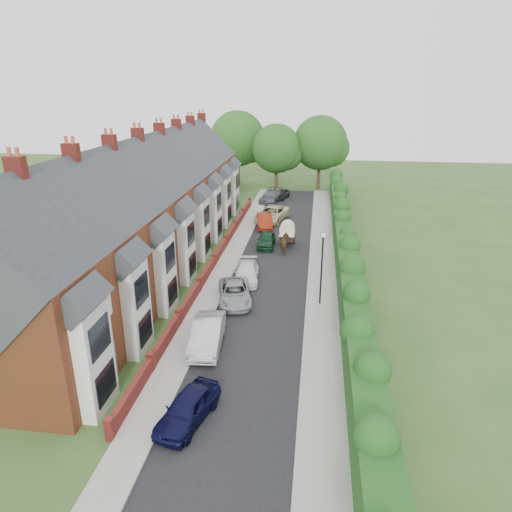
{
  "coord_description": "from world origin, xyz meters",
  "views": [
    {
      "loc": [
        2.84,
        -24.46,
        14.14
      ],
      "look_at": [
        -1.43,
        7.09,
        2.2
      ],
      "focal_mm": 32.0,
      "sensor_mm": 36.0,
      "label": 1
    }
  ],
  "objects": [
    {
      "name": "tree_far_left",
      "position": [
        -2.65,
        40.08,
        5.71
      ],
      "size": [
        7.14,
        6.8,
        9.29
      ],
      "color": "#332316",
      "rests_on": "ground"
    },
    {
      "name": "car_white",
      "position": [
        -2.22,
        7.5,
        0.64
      ],
      "size": [
        2.26,
        4.58,
        1.28
      ],
      "primitive_type": "imported",
      "rotation": [
        0.0,
        0.0,
        0.11
      ],
      "color": "white",
      "rests_on": "ground"
    },
    {
      "name": "car_navy",
      "position": [
        -2.4,
        -8.42,
        0.69
      ],
      "size": [
        2.59,
        4.3,
        1.37
      ],
      "primitive_type": "imported",
      "rotation": [
        0.0,
        0.0,
        -0.26
      ],
      "color": "black",
      "rests_on": "ground"
    },
    {
      "name": "car_grey",
      "position": [
        -3.0,
        33.0,
        0.74
      ],
      "size": [
        3.05,
        5.42,
        1.48
      ],
      "primitive_type": "imported",
      "rotation": [
        0.0,
        0.0,
        -0.2
      ],
      "color": "#525459",
      "rests_on": "ground"
    },
    {
      "name": "car_black",
      "position": [
        -1.81,
        35.0,
        0.64
      ],
      "size": [
        2.38,
        4.0,
        1.27
      ],
      "primitive_type": "imported",
      "rotation": [
        0.0,
        0.0,
        -0.25
      ],
      "color": "black",
      "rests_on": "ground"
    },
    {
      "name": "car_beige",
      "position": [
        -1.97,
        24.26,
        0.79
      ],
      "size": [
        3.96,
        6.19,
        1.59
      ],
      "primitive_type": "imported",
      "rotation": [
        0.0,
        0.0,
        -0.25
      ],
      "color": "beige",
      "rests_on": "ground"
    },
    {
      "name": "car_silver_a",
      "position": [
        -3.0,
        -2.16,
        0.78
      ],
      "size": [
        2.05,
        4.85,
        1.56
      ],
      "primitive_type": "imported",
      "rotation": [
        0.0,
        0.0,
        0.09
      ],
      "color": "#B5B5BA",
      "rests_on": "ground"
    },
    {
      "name": "horse_cart",
      "position": [
        0.28,
        16.26,
        1.33
      ],
      "size": [
        1.46,
        3.22,
        2.32
      ],
      "color": "black",
      "rests_on": "ground"
    },
    {
      "name": "tree_far_back",
      "position": [
        -8.59,
        43.08,
        6.62
      ],
      "size": [
        8.4,
        8.0,
        10.82
      ],
      "color": "#332316",
      "rests_on": "ground"
    },
    {
      "name": "road",
      "position": [
        -0.5,
        11.0,
        0.01
      ],
      "size": [
        6.0,
        58.0,
        0.02
      ],
      "primitive_type": "cube",
      "color": "black",
      "rests_on": "ground"
    },
    {
      "name": "garden_wall_row",
      "position": [
        -5.35,
        10.0,
        0.46
      ],
      "size": [
        0.35,
        40.35,
        1.1
      ],
      "color": "maroon",
      "rests_on": "ground"
    },
    {
      "name": "kerb_house_side",
      "position": [
        -3.55,
        11.0,
        0.07
      ],
      "size": [
        0.18,
        58.0,
        0.13
      ],
      "primitive_type": "cube",
      "color": "#989892",
      "rests_on": "ground"
    },
    {
      "name": "horse",
      "position": [
        0.28,
        14.13,
        0.83
      ],
      "size": [
        1.27,
        2.11,
        1.66
      ],
      "primitive_type": "imported",
      "rotation": [
        0.0,
        0.0,
        3.34
      ],
      "color": "#50391D",
      "rests_on": "ground"
    },
    {
      "name": "lamppost",
      "position": [
        3.4,
        4.0,
        3.3
      ],
      "size": [
        0.32,
        0.32,
        5.16
      ],
      "color": "black",
      "rests_on": "ground"
    },
    {
      "name": "pavement_house_side",
      "position": [
        -4.35,
        11.0,
        0.06
      ],
      "size": [
        1.7,
        58.0,
        0.12
      ],
      "primitive_type": "cube",
      "color": "gray",
      "rests_on": "ground"
    },
    {
      "name": "ground",
      "position": [
        0.0,
        0.0,
        0.0
      ],
      "size": [
        140.0,
        140.0,
        0.0
      ],
      "primitive_type": "plane",
      "color": "#2D4C1E",
      "rests_on": "ground"
    },
    {
      "name": "car_green",
      "position": [
        -1.6,
        15.59,
        0.65
      ],
      "size": [
        1.6,
        3.86,
        1.31
      ],
      "primitive_type": "imported",
      "rotation": [
        0.0,
        0.0,
        0.01
      ],
      "color": "#0E311B",
      "rests_on": "ground"
    },
    {
      "name": "tree_far_right",
      "position": [
        3.39,
        42.08,
        6.31
      ],
      "size": [
        7.98,
        7.6,
        10.31
      ],
      "color": "#332316",
      "rests_on": "ground"
    },
    {
      "name": "car_red",
      "position": [
        -2.49,
        21.66,
        0.72
      ],
      "size": [
        2.27,
        4.57,
        1.44
      ],
      "primitive_type": "imported",
      "rotation": [
        0.0,
        0.0,
        0.18
      ],
      "color": "maroon",
      "rests_on": "ground"
    },
    {
      "name": "pavement_hedge_side",
      "position": [
        3.6,
        11.0,
        0.06
      ],
      "size": [
        2.2,
        58.0,
        0.12
      ],
      "primitive_type": "cube",
      "color": "gray",
      "rests_on": "ground"
    },
    {
      "name": "hedge",
      "position": [
        5.4,
        11.0,
        1.6
      ],
      "size": [
        2.1,
        58.0,
        2.85
      ],
      "color": "#1A3C13",
      "rests_on": "ground"
    },
    {
      "name": "car_silver_b",
      "position": [
        -2.47,
        3.75,
        0.66
      ],
      "size": [
        3.18,
        5.09,
        1.31
      ],
      "primitive_type": "imported",
      "rotation": [
        0.0,
        0.0,
        0.23
      ],
      "color": "#94969A",
      "rests_on": "ground"
    },
    {
      "name": "terrace_row",
      "position": [
        -10.87,
        9.98,
        4.47
      ],
      "size": [
        9.05,
        40.5,
        11.5
      ],
      "color": "brown",
      "rests_on": "ground"
    },
    {
      "name": "kerb_hedge_side",
      "position": [
        2.55,
        11.0,
        0.07
      ],
      "size": [
        0.18,
        58.0,
        0.13
      ],
      "primitive_type": "cube",
      "color": "#989892",
      "rests_on": "ground"
    }
  ]
}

